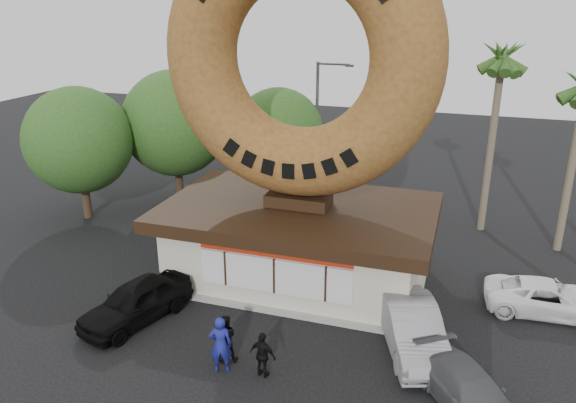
# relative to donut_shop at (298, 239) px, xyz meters

# --- Properties ---
(ground) EXTENTS (90.00, 90.00, 0.00)m
(ground) POSITION_rel_donut_shop_xyz_m (0.00, -5.98, -1.77)
(ground) COLOR black
(ground) RESTS_ON ground
(donut_shop) EXTENTS (11.20, 7.20, 3.80)m
(donut_shop) POSITION_rel_donut_shop_xyz_m (0.00, 0.00, 0.00)
(donut_shop) COLOR beige
(donut_shop) RESTS_ON ground
(giant_donut) EXTENTS (10.89, 2.78, 10.89)m
(giant_donut) POSITION_rel_donut_shop_xyz_m (0.00, 0.02, 7.48)
(giant_donut) COLOR olive
(giant_donut) RESTS_ON donut_shop
(tree_west) EXTENTS (6.00, 6.00, 7.65)m
(tree_west) POSITION_rel_donut_shop_xyz_m (-9.50, 7.02, 2.87)
(tree_west) COLOR #473321
(tree_west) RESTS_ON ground
(tree_mid) EXTENTS (5.20, 5.20, 6.63)m
(tree_mid) POSITION_rel_donut_shop_xyz_m (-4.00, 9.02, 2.25)
(tree_mid) COLOR #473321
(tree_mid) RESTS_ON ground
(tree_far) EXTENTS (5.60, 5.60, 7.14)m
(tree_far) POSITION_rel_donut_shop_xyz_m (-13.00, 3.02, 2.56)
(tree_far) COLOR #473321
(tree_far) RESTS_ON ground
(palm_near) EXTENTS (2.60, 2.60, 9.75)m
(palm_near) POSITION_rel_donut_shop_xyz_m (7.50, 8.02, 6.65)
(palm_near) COLOR #726651
(palm_near) RESTS_ON ground
(street_lamp) EXTENTS (2.11, 0.20, 8.00)m
(street_lamp) POSITION_rel_donut_shop_xyz_m (-1.86, 10.02, 2.72)
(street_lamp) COLOR #59595E
(street_lamp) RESTS_ON ground
(person_left) EXTENTS (0.84, 0.69, 1.99)m
(person_left) POSITION_rel_donut_shop_xyz_m (-0.44, -6.98, -0.77)
(person_left) COLOR navy
(person_left) RESTS_ON ground
(person_center) EXTENTS (1.02, 0.93, 1.71)m
(person_center) POSITION_rel_donut_shop_xyz_m (-0.54, -6.45, -0.91)
(person_center) COLOR black
(person_center) RESTS_ON ground
(person_right) EXTENTS (0.98, 0.55, 1.58)m
(person_right) POSITION_rel_donut_shop_xyz_m (0.94, -6.81, -0.98)
(person_right) COLOR black
(person_right) RESTS_ON ground
(car_black) EXTENTS (3.15, 4.89, 1.55)m
(car_black) POSITION_rel_donut_shop_xyz_m (-4.71, -5.19, -0.99)
(car_black) COLOR black
(car_black) RESTS_ON ground
(car_silver) EXTENTS (3.27, 5.18, 1.61)m
(car_silver) POSITION_rel_donut_shop_xyz_m (5.26, -3.79, -0.96)
(car_silver) COLOR gray
(car_silver) RESTS_ON ground
(car_grey) EXTENTS (3.89, 4.50, 1.24)m
(car_grey) POSITION_rel_donut_shop_xyz_m (7.20, -6.37, -1.14)
(car_grey) COLOR #595B5E
(car_grey) RESTS_ON ground
(car_white) EXTENTS (4.75, 2.41, 1.29)m
(car_white) POSITION_rel_donut_shop_xyz_m (9.93, 0.17, -1.12)
(car_white) COLOR white
(car_white) RESTS_ON ground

